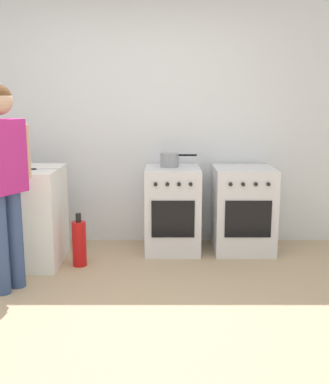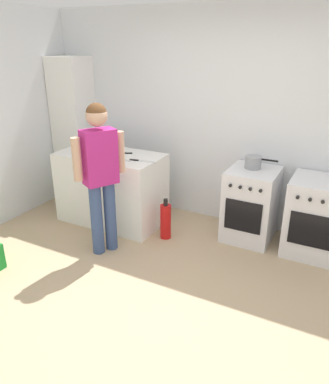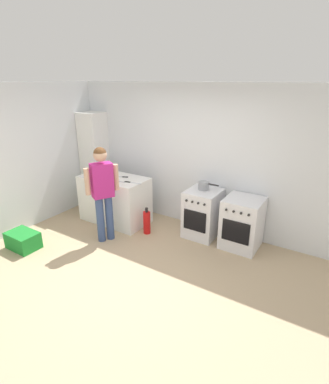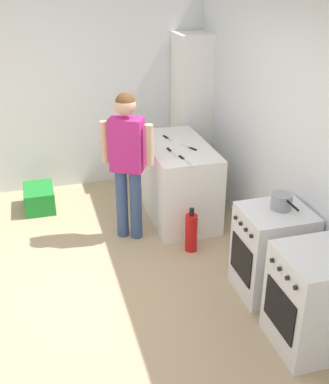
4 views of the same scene
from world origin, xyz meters
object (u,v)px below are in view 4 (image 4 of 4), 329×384
object	(u,v)px
oven_right	(315,300)
knife_paring	(167,138)
oven_left	(272,252)
larder_cabinet	(191,111)
knife_carving	(185,161)
recycling_crate_lower	(39,198)
fire_extinguisher	(191,232)
knife_utility	(189,147)
knife_chef	(172,152)
person	(127,155)
pot	(282,201)

from	to	relation	value
oven_right	knife_paring	distance (m)	2.74
oven_left	larder_cabinet	world-z (taller)	larder_cabinet
knife_carving	recycling_crate_lower	world-z (taller)	knife_carving
fire_extinguisher	knife_carving	bearing A→B (deg)	175.04
knife_utility	knife_chef	world-z (taller)	same
knife_carving	larder_cabinet	size ratio (longest dim) A/B	0.17
larder_cabinet	person	bearing A→B (deg)	-41.22
oven_left	knife_chef	bearing A→B (deg)	-160.57
knife_carving	knife_chef	distance (m)	0.28
oven_right	oven_left	bearing A→B (deg)	-180.00
knife_paring	recycling_crate_lower	xyz separation A→B (m)	(-0.36, -1.56, -0.77)
pot	knife_utility	distance (m)	1.57
oven_right	knife_paring	bearing A→B (deg)	-170.64
oven_left	oven_right	size ratio (longest dim) A/B	1.00
knife_chef	person	distance (m)	0.55
pot	knife_paring	xyz separation A→B (m)	(-1.92, -0.49, -0.02)
larder_cabinet	oven_right	bearing A→B (deg)	-1.74
oven_right	knife_carving	world-z (taller)	knife_carving
knife_chef	pot	bearing A→B (deg)	21.62
knife_paring	fire_extinguisher	world-z (taller)	knife_paring
pot	knife_paring	world-z (taller)	pot
fire_extinguisher	larder_cabinet	size ratio (longest dim) A/B	0.25
knife_chef	oven_left	bearing A→B (deg)	19.43
oven_right	person	bearing A→B (deg)	-152.99
pot	knife_paring	bearing A→B (deg)	-165.61
knife_carving	person	size ratio (longest dim) A/B	0.20
knife_utility	oven_right	bearing A→B (deg)	7.15
fire_extinguisher	recycling_crate_lower	world-z (taller)	fire_extinguisher
knife_carving	knife_chef	world-z (taller)	same
knife_paring	oven_right	bearing A→B (deg)	9.36
knife_chef	fire_extinguisher	distance (m)	0.91
oven_left	larder_cabinet	bearing A→B (deg)	177.79
person	larder_cabinet	bearing A→B (deg)	138.78
knife_chef	person	size ratio (longest dim) A/B	0.19
knife_chef	person	xyz separation A→B (m)	(0.13, -0.53, 0.08)
knife_chef	larder_cabinet	world-z (taller)	larder_cabinet
knife_paring	recycling_crate_lower	size ratio (longest dim) A/B	0.41
knife_carving	knife_utility	distance (m)	0.40
oven_right	knife_utility	bearing A→B (deg)	-172.85
oven_left	fire_extinguisher	size ratio (longest dim) A/B	1.70
knife_utility	fire_extinguisher	xyz separation A→B (m)	(0.69, -0.19, -0.69)
oven_right	knife_chef	distance (m)	2.30
knife_carving	recycling_crate_lower	xyz separation A→B (m)	(-1.11, -1.54, -0.76)
knife_carving	oven_right	bearing A→B (deg)	13.24
knife_paring	knife_chef	bearing A→B (deg)	-9.59
pot	recycling_crate_lower	size ratio (longest dim) A/B	0.71
pot	recycling_crate_lower	xyz separation A→B (m)	(-2.28, -2.05, -0.78)
pot	knife_carving	distance (m)	1.27
person	knife_utility	bearing A→B (deg)	106.50
person	larder_cabinet	size ratio (longest dim) A/B	0.82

